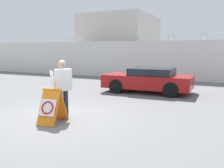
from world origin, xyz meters
name	(u,v)px	position (x,y,z in m)	size (l,w,h in m)	color
ground_plane	(57,117)	(0.00, 0.00, 0.00)	(90.00, 90.00, 0.00)	slate
perimeter_wall	(156,60)	(0.00, 11.15, 1.36)	(36.00, 0.30, 3.16)	silver
building_block	(120,44)	(-5.06, 16.50, 2.64)	(6.03, 6.92, 5.28)	beige
barricade_sign	(52,106)	(0.24, -0.55, 0.50)	(0.65, 0.92, 1.01)	orange
security_guard	(63,86)	(0.20, 0.04, 1.00)	(0.61, 0.59, 1.79)	#232838
parked_car_rear_sedan	(148,80)	(1.20, 5.62, 0.63)	(4.27, 2.08, 1.21)	black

